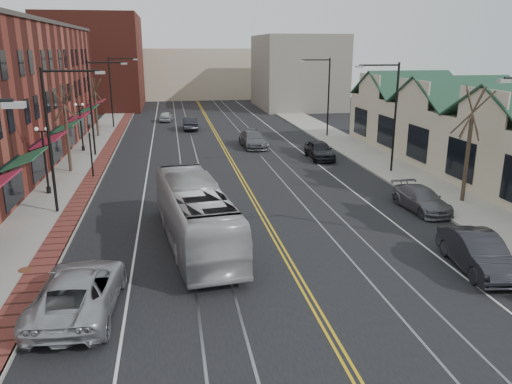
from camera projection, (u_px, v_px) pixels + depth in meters
name	position (u px, v px, depth m)	size (l,w,h in m)	color
ground	(344.00, 358.00, 15.27)	(160.00, 160.00, 0.00)	black
sidewalk_left	(62.00, 194.00, 32.22)	(4.00, 120.00, 0.15)	gray
sidewalk_right	(409.00, 178.00, 36.14)	(4.00, 120.00, 0.15)	gray
building_right	(488.00, 145.00, 36.49)	(8.00, 36.00, 4.60)	beige
backdrop_left	(95.00, 62.00, 76.97)	(14.00, 18.00, 14.00)	maroon
backdrop_mid	(194.00, 73.00, 94.47)	(22.00, 14.00, 9.00)	beige
backdrop_right	(297.00, 72.00, 77.71)	(12.00, 16.00, 11.00)	slate
streetlight_l_1	(56.00, 126.00, 27.21)	(3.33, 0.25, 8.00)	black
streetlight_l_2	(96.00, 98.00, 42.36)	(3.33, 0.25, 8.00)	black
streetlight_l_3	(114.00, 85.00, 57.50)	(3.33, 0.25, 8.00)	black
streetlight_r_1	(390.00, 106.00, 36.49)	(3.33, 0.25, 8.00)	black
streetlight_r_2	(325.00, 89.00, 51.64)	(3.33, 0.25, 8.00)	black
lamppost_l_2	(45.00, 162.00, 31.50)	(0.84, 0.28, 4.27)	black
lamppost_l_3	(81.00, 128.00, 44.75)	(0.84, 0.28, 4.27)	black
tree_left_near	(66.00, 127.00, 36.86)	(1.78, 1.37, 6.48)	#382B21
tree_left_far	(96.00, 106.00, 52.07)	(1.66, 1.28, 6.02)	#382B21
tree_right_mid	(469.00, 142.00, 29.51)	(1.90, 1.46, 6.93)	#382B21
manhole_far	(26.00, 270.00, 20.97)	(0.60, 0.60, 0.02)	#592D19
traffic_signal	(91.00, 147.00, 35.60)	(0.18, 0.15, 3.80)	black
transit_bus	(195.00, 214.00, 23.70)	(2.55, 10.90, 3.04)	#BABABC
parked_suv	(79.00, 291.00, 17.75)	(2.72, 5.90, 1.64)	#A6A7AD
parked_car_b	(478.00, 252.00, 21.12)	(1.69, 4.85, 1.60)	black
parked_car_c	(422.00, 199.00, 28.96)	(1.87, 4.61, 1.34)	#5D5B62
parked_car_d	(319.00, 150.00, 42.34)	(1.85, 4.59, 1.56)	black
distant_car_left	(190.00, 123.00, 57.52)	(1.57, 4.49, 1.48)	black
distant_car_right	(253.00, 139.00, 47.37)	(2.13, 5.24, 1.52)	#5A5B61
distant_car_far	(166.00, 116.00, 64.09)	(1.54, 3.82, 1.30)	#B5B9BD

